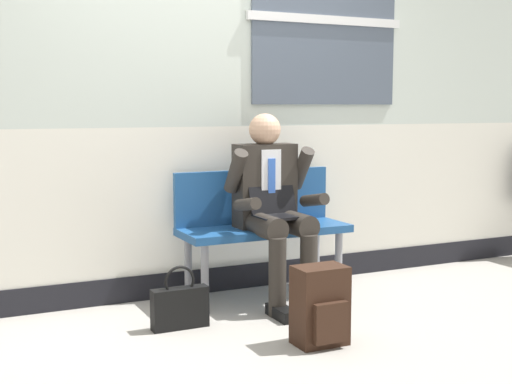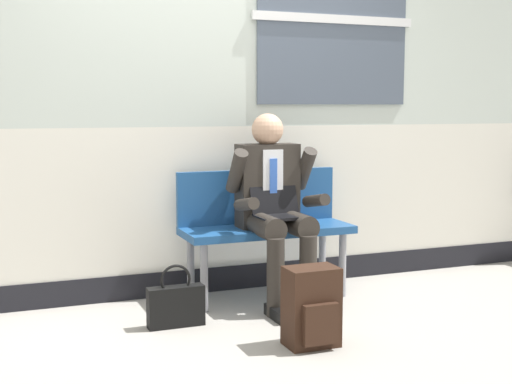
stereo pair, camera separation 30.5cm
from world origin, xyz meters
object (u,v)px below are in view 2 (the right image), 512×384
at_px(bench_with_person, 264,221).
at_px(handbag, 176,305).
at_px(person_seated, 275,203).
at_px(backpack, 312,308).

bearing_deg(bench_with_person, handbag, -149.05).
relative_size(person_seated, backpack, 2.87).
bearing_deg(handbag, person_seated, 18.60).
distance_m(bench_with_person, person_seated, 0.24).
relative_size(bench_with_person, backpack, 2.64).
relative_size(bench_with_person, handbag, 3.06).
xyz_separation_m(backpack, handbag, (-0.59, 0.59, -0.08)).
bearing_deg(bench_with_person, backpack, -97.67).
height_order(person_seated, handbag, person_seated).
bearing_deg(handbag, backpack, -44.86).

